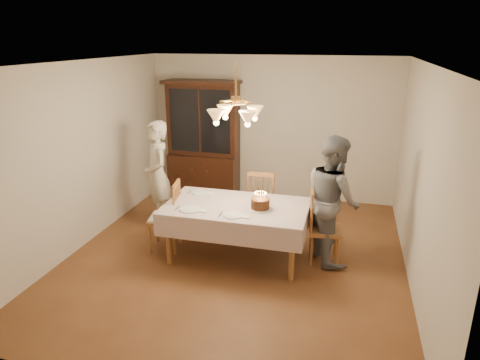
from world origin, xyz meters
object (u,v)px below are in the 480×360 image
(china_hutch, at_px, (204,141))
(birthday_cake, at_px, (260,204))
(chair_far_side, at_px, (263,203))
(elderly_woman, at_px, (158,175))
(dining_table, at_px, (236,210))

(china_hutch, relative_size, birthday_cake, 7.20)
(china_hutch, distance_m, birthday_cake, 2.80)
(chair_far_side, distance_m, elderly_woman, 1.68)
(china_hutch, bearing_deg, elderly_woman, -97.12)
(elderly_woman, bearing_deg, birthday_cake, 30.39)
(china_hutch, xyz_separation_m, elderly_woman, (-0.20, -1.60, -0.19))
(dining_table, relative_size, elderly_woman, 1.11)
(dining_table, xyz_separation_m, china_hutch, (-1.24, 2.25, 0.36))
(china_hutch, bearing_deg, chair_far_side, -43.19)
(dining_table, distance_m, elderly_woman, 1.59)
(dining_table, height_order, china_hutch, china_hutch)
(chair_far_side, height_order, elderly_woman, elderly_woman)
(chair_far_side, relative_size, birthday_cake, 3.33)
(birthday_cake, bearing_deg, china_hutch, 124.38)
(dining_table, bearing_deg, china_hutch, 118.77)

